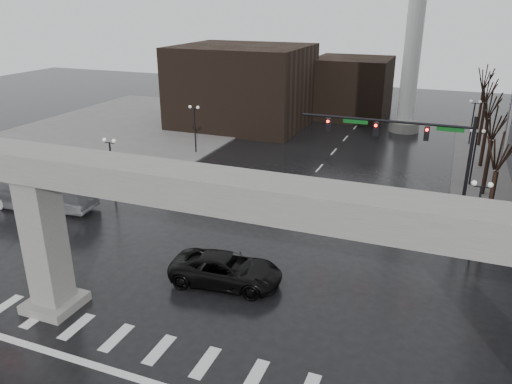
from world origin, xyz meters
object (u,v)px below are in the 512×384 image
city_bus (29,189)px  far_car (236,178)px  signal_mast_arm (413,142)px  pickup_truck (226,270)px

city_bus → far_car: bearing=-58.3°
signal_mast_arm → pickup_truck: bearing=-122.6°
signal_mast_arm → city_bus: 29.21m
signal_mast_arm → far_car: bearing=173.2°
signal_mast_arm → city_bus: (-27.56, -8.66, -4.34)m
signal_mast_arm → pickup_truck: (-8.53, -13.32, -4.94)m
pickup_truck → signal_mast_arm: bearing=-38.8°
pickup_truck → far_car: (-6.02, 15.07, -0.20)m
signal_mast_arm → far_car: size_ratio=3.02×
pickup_truck → far_car: size_ratio=1.59×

